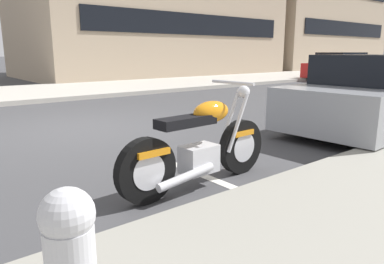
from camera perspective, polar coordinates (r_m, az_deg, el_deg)
ground_plane at (r=7.23m, az=-16.49°, el=0.52°), size 260.00×260.00×0.00m
sidewalk_far_curb at (r=19.78m, az=9.16°, el=8.41°), size 120.00×5.00×0.14m
parking_stall_stripe at (r=4.27m, az=2.35°, el=-7.12°), size 0.12×2.20×0.01m
parked_motorcycle at (r=3.88m, az=1.36°, el=-2.49°), size 2.03×0.62×1.13m
parked_car_across_street at (r=7.66m, az=27.66°, el=5.33°), size 4.52×1.99×1.40m
car_opposite_curb at (r=20.88m, az=22.49°, el=9.50°), size 4.46×2.02×1.44m
fire_hydrant at (r=1.76m, az=-18.65°, el=-19.16°), size 0.24×0.36×0.75m
townhouse_far_uphill at (r=45.84m, az=26.43°, el=16.41°), size 9.09×8.69×11.06m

